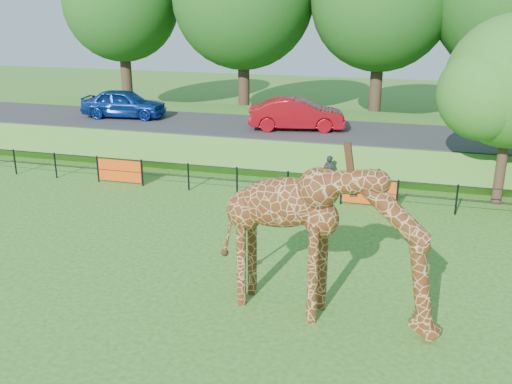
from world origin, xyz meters
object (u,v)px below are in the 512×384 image
car_red (297,114)px  visitor (329,173)px  car_blue (124,103)px  giraffe (326,243)px

car_red → visitor: bearing=-164.1°
car_blue → car_red: bearing=-98.5°
car_blue → visitor: 12.35m
giraffe → car_blue: giraffe is taller
car_blue → visitor: (11.32, -4.71, -1.44)m
car_blue → visitor: bearing=-118.2°
car_blue → car_red: size_ratio=0.97×
car_blue → visitor: size_ratio=3.00×
giraffe → car_blue: size_ratio=1.24×
giraffe → car_red: giraffe is taller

